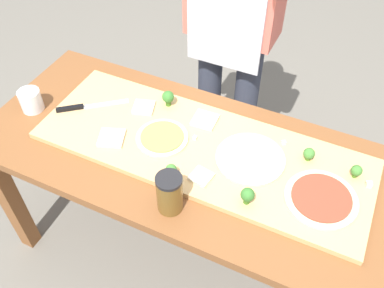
{
  "coord_description": "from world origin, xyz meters",
  "views": [
    {
      "loc": [
        0.48,
        -0.97,
        1.94
      ],
      "look_at": [
        0.02,
        -0.01,
        0.81
      ],
      "focal_mm": 39.46,
      "sensor_mm": 36.0,
      "label": 1
    }
  ],
  "objects": [
    {
      "name": "pizza_whole_cheese_artichoke",
      "position": [
        0.23,
        0.05,
        0.78
      ],
      "size": [
        0.26,
        0.26,
        0.02
      ],
      "color": "beige",
      "rests_on": "cutting_board"
    },
    {
      "name": "ground_plane",
      "position": [
        0.0,
        0.0,
        0.0
      ],
      "size": [
        8.0,
        8.0,
        0.0
      ],
      "primitive_type": "plane",
      "color": "#6B665B"
    },
    {
      "name": "pizza_slice_near_left",
      "position": [
        -0.26,
        0.12,
        0.78
      ],
      "size": [
        0.11,
        0.11,
        0.01
      ],
      "primitive_type": "cube",
      "rotation": [
        0.0,
        0.0,
        0.3
      ],
      "color": "beige",
      "rests_on": "cutting_board"
    },
    {
      "name": "pizza_slice_far_left",
      "position": [
        0.0,
        0.16,
        0.78
      ],
      "size": [
        0.1,
        0.1,
        0.01
      ],
      "primitive_type": "cube",
      "rotation": [
        0.0,
        0.0,
        0.05
      ],
      "color": "beige",
      "rests_on": "cutting_board"
    },
    {
      "name": "pizza_whole_pesto_green",
      "position": [
        -0.11,
        0.0,
        0.78
      ],
      "size": [
        0.2,
        0.2,
        0.02
      ],
      "color": "beige",
      "rests_on": "cutting_board"
    },
    {
      "name": "broccoli_floret_back_mid",
      "position": [
        0.01,
        -0.15,
        0.8
      ],
      "size": [
        0.04,
        0.04,
        0.06
      ],
      "color": "#487A23",
      "rests_on": "cutting_board"
    },
    {
      "name": "flour_cup",
      "position": [
        -0.69,
        -0.06,
        0.79
      ],
      "size": [
        0.09,
        0.09,
        0.09
      ],
      "color": "white",
      "rests_on": "prep_table"
    },
    {
      "name": "sauce_jar",
      "position": [
        0.06,
        -0.25,
        0.83
      ],
      "size": [
        0.09,
        0.09,
        0.15
      ],
      "color": "brown",
      "rests_on": "prep_table"
    },
    {
      "name": "pizza_slice_center",
      "position": [
        -0.28,
        -0.08,
        0.78
      ],
      "size": [
        0.12,
        0.12,
        0.01
      ],
      "primitive_type": "cube",
      "rotation": [
        0.0,
        0.0,
        0.36
      ],
      "color": "beige",
      "rests_on": "cutting_board"
    },
    {
      "name": "prep_table",
      "position": [
        0.0,
        0.0,
        0.64
      ],
      "size": [
        1.64,
        0.71,
        0.75
      ],
      "color": "brown",
      "rests_on": "ground"
    },
    {
      "name": "cheese_crumble_c",
      "position": [
        0.01,
        0.05,
        0.78
      ],
      "size": [
        0.01,
        0.01,
        0.01
      ],
      "primitive_type": "cube",
      "rotation": [
        0.0,
        0.0,
        1.54
      ],
      "color": "white",
      "rests_on": "cutting_board"
    },
    {
      "name": "cook_center",
      "position": [
        -0.07,
        0.61,
        1.0
      ],
      "size": [
        0.54,
        0.39,
        1.67
      ],
      "color": "#333847",
      "rests_on": "ground"
    },
    {
      "name": "broccoli_floret_front_right",
      "position": [
        0.42,
        0.14,
        0.8
      ],
      "size": [
        0.04,
        0.04,
        0.05
      ],
      "color": "#487A23",
      "rests_on": "cutting_board"
    },
    {
      "name": "cheese_crumble_a",
      "position": [
        0.32,
        0.17,
        0.78
      ],
      "size": [
        0.02,
        0.02,
        0.01
      ],
      "primitive_type": "cube",
      "rotation": [
        0.0,
        0.0,
        0.62
      ],
      "color": "white",
      "rests_on": "cutting_board"
    },
    {
      "name": "pizza_slice_near_right",
      "position": [
        0.11,
        -0.11,
        0.78
      ],
      "size": [
        0.08,
        0.08,
        0.01
      ],
      "primitive_type": "cube",
      "rotation": [
        0.0,
        0.0,
        -0.16
      ],
      "color": "beige",
      "rests_on": "cutting_board"
    },
    {
      "name": "cutting_board",
      "position": [
        0.04,
        0.03,
        0.76
      ],
      "size": [
        1.27,
        0.45,
        0.02
      ],
      "primitive_type": "cube",
      "color": "tan",
      "rests_on": "prep_table"
    },
    {
      "name": "broccoli_floret_front_mid",
      "position": [
        0.59,
        0.13,
        0.8
      ],
      "size": [
        0.04,
        0.04,
        0.05
      ],
      "color": "#487A23",
      "rests_on": "cutting_board"
    },
    {
      "name": "chefs_knife",
      "position": [
        -0.49,
        0.02,
        0.78
      ],
      "size": [
        0.25,
        0.2,
        0.02
      ],
      "color": "#B7BABF",
      "rests_on": "cutting_board"
    },
    {
      "name": "broccoli_floret_center_right",
      "position": [
        -0.18,
        0.18,
        0.81
      ],
      "size": [
        0.05,
        0.05,
        0.07
      ],
      "color": "#3F7220",
      "rests_on": "cutting_board"
    },
    {
      "name": "broccoli_floret_front_left",
      "position": [
        0.29,
        -0.14,
        0.81
      ],
      "size": [
        0.05,
        0.05,
        0.07
      ],
      "color": "#3F7220",
      "rests_on": "cutting_board"
    },
    {
      "name": "pizza_whole_tomato_red",
      "position": [
        0.51,
        -0.02,
        0.78
      ],
      "size": [
        0.25,
        0.25,
        0.02
      ],
      "color": "beige",
      "rests_on": "cutting_board"
    },
    {
      "name": "cheese_crumble_b",
      "position": [
        0.65,
        0.1,
        0.78
      ],
      "size": [
        0.02,
        0.02,
        0.02
      ],
      "primitive_type": "cube",
      "rotation": [
        0.0,
        0.0,
        0.32
      ],
      "color": "silver",
      "rests_on": "cutting_board"
    }
  ]
}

